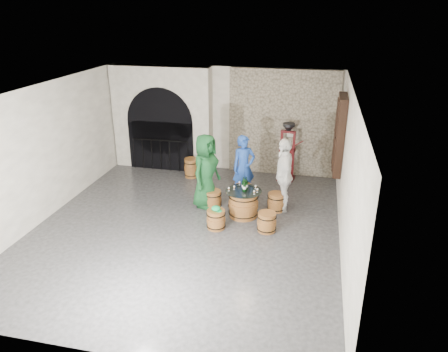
% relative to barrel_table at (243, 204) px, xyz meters
% --- Properties ---
extents(ground, '(8.00, 8.00, 0.00)m').
position_rel_barrel_table_xyz_m(ground, '(-1.20, -0.88, -0.34)').
color(ground, '#2A292C').
rests_on(ground, ground).
extents(wall_back, '(8.00, 0.00, 8.00)m').
position_rel_barrel_table_xyz_m(wall_back, '(-1.20, 3.12, 1.26)').
color(wall_back, silver).
rests_on(wall_back, ground).
extents(wall_front, '(8.00, 0.00, 8.00)m').
position_rel_barrel_table_xyz_m(wall_front, '(-1.20, -4.88, 1.26)').
color(wall_front, silver).
rests_on(wall_front, ground).
extents(wall_left, '(0.00, 8.00, 8.00)m').
position_rel_barrel_table_xyz_m(wall_left, '(-4.70, -0.88, 1.26)').
color(wall_left, silver).
rests_on(wall_left, ground).
extents(wall_right, '(0.00, 8.00, 8.00)m').
position_rel_barrel_table_xyz_m(wall_right, '(2.30, -0.88, 1.26)').
color(wall_right, silver).
rests_on(wall_right, ground).
extents(ceiling, '(8.00, 8.00, 0.00)m').
position_rel_barrel_table_xyz_m(ceiling, '(-1.20, -0.88, 2.86)').
color(ceiling, beige).
rests_on(ceiling, wall_back).
extents(stone_facing_panel, '(3.20, 0.12, 3.18)m').
position_rel_barrel_table_xyz_m(stone_facing_panel, '(0.60, 3.06, 1.26)').
color(stone_facing_panel, gray).
rests_on(stone_facing_panel, ground).
extents(arched_opening, '(3.10, 0.60, 3.19)m').
position_rel_barrel_table_xyz_m(arched_opening, '(-3.10, 2.86, 1.24)').
color(arched_opening, silver).
rests_on(arched_opening, ground).
extents(shuttered_window, '(0.23, 1.10, 2.00)m').
position_rel_barrel_table_xyz_m(shuttered_window, '(2.18, 1.52, 1.46)').
color(shuttered_window, black).
rests_on(shuttered_window, wall_right).
extents(barrel_table, '(0.89, 0.89, 0.69)m').
position_rel_barrel_table_xyz_m(barrel_table, '(0.00, 0.00, 0.00)').
color(barrel_table, brown).
rests_on(barrel_table, ground).
extents(barrel_stool_left, '(0.45, 0.45, 0.47)m').
position_rel_barrel_table_xyz_m(barrel_stool_left, '(-0.85, 0.31, -0.11)').
color(barrel_stool_left, brown).
rests_on(barrel_stool_left, ground).
extents(barrel_stool_far, '(0.45, 0.45, 0.47)m').
position_rel_barrel_table_xyz_m(barrel_stool_far, '(-0.16, 0.89, -0.11)').
color(barrel_stool_far, brown).
rests_on(barrel_stool_far, ground).
extents(barrel_stool_right, '(0.45, 0.45, 0.47)m').
position_rel_barrel_table_xyz_m(barrel_stool_right, '(0.76, 0.49, -0.11)').
color(barrel_stool_right, brown).
rests_on(barrel_stool_right, ground).
extents(barrel_stool_near_right, '(0.45, 0.45, 0.47)m').
position_rel_barrel_table_xyz_m(barrel_stool_near_right, '(0.66, -0.62, -0.11)').
color(barrel_stool_near_right, brown).
rests_on(barrel_stool_near_right, ground).
extents(barrel_stool_near_left, '(0.45, 0.45, 0.47)m').
position_rel_barrel_table_xyz_m(barrel_stool_near_left, '(-0.51, -0.74, -0.11)').
color(barrel_stool_near_left, brown).
rests_on(barrel_stool_near_left, ground).
extents(green_cap, '(0.25, 0.21, 0.11)m').
position_rel_barrel_table_xyz_m(green_cap, '(-0.51, -0.74, 0.17)').
color(green_cap, '#0E9C4F').
rests_on(green_cap, barrel_stool_near_left).
extents(person_green, '(0.89, 1.09, 1.93)m').
position_rel_barrel_table_xyz_m(person_green, '(-1.05, 0.38, 0.62)').
color(person_green, '#12411E').
rests_on(person_green, ground).
extents(person_blue, '(0.76, 0.70, 1.74)m').
position_rel_barrel_table_xyz_m(person_blue, '(-0.19, 1.08, 0.53)').
color(person_blue, '#1B3F97').
rests_on(person_blue, ground).
extents(person_white, '(0.63, 1.17, 1.89)m').
position_rel_barrel_table_xyz_m(person_white, '(0.90, 0.59, 0.61)').
color(person_white, white).
rests_on(person_white, ground).
extents(wine_bottle_left, '(0.08, 0.08, 0.32)m').
position_rel_barrel_table_xyz_m(wine_bottle_left, '(-0.02, 0.05, 0.48)').
color(wine_bottle_left, black).
rests_on(wine_bottle_left, barrel_table).
extents(wine_bottle_center, '(0.08, 0.08, 0.32)m').
position_rel_barrel_table_xyz_m(wine_bottle_center, '(0.03, -0.04, 0.48)').
color(wine_bottle_center, black).
rests_on(wine_bottle_center, barrel_table).
extents(wine_bottle_right, '(0.08, 0.08, 0.32)m').
position_rel_barrel_table_xyz_m(wine_bottle_right, '(0.05, 0.08, 0.48)').
color(wine_bottle_right, black).
rests_on(wine_bottle_right, barrel_table).
extents(tasting_glass_a, '(0.05, 0.05, 0.10)m').
position_rel_barrel_table_xyz_m(tasting_glass_a, '(-0.35, -0.10, 0.40)').
color(tasting_glass_a, '#C06A25').
rests_on(tasting_glass_a, barrel_table).
extents(tasting_glass_b, '(0.05, 0.05, 0.10)m').
position_rel_barrel_table_xyz_m(tasting_glass_b, '(0.34, -0.02, 0.40)').
color(tasting_glass_b, '#C06A25').
rests_on(tasting_glass_b, barrel_table).
extents(tasting_glass_c, '(0.05, 0.05, 0.10)m').
position_rel_barrel_table_xyz_m(tasting_glass_c, '(-0.16, 0.32, 0.40)').
color(tasting_glass_c, '#C06A25').
rests_on(tasting_glass_c, barrel_table).
extents(tasting_glass_d, '(0.05, 0.05, 0.10)m').
position_rel_barrel_table_xyz_m(tasting_glass_d, '(0.26, 0.17, 0.40)').
color(tasting_glass_d, '#C06A25').
rests_on(tasting_glass_d, barrel_table).
extents(tasting_glass_e, '(0.05, 0.05, 0.10)m').
position_rel_barrel_table_xyz_m(tasting_glass_e, '(0.28, -0.15, 0.40)').
color(tasting_glass_e, '#C06A25').
rests_on(tasting_glass_e, barrel_table).
extents(tasting_glass_f, '(0.05, 0.05, 0.10)m').
position_rel_barrel_table_xyz_m(tasting_glass_f, '(-0.24, 0.02, 0.40)').
color(tasting_glass_f, '#C06A25').
rests_on(tasting_glass_f, barrel_table).
extents(side_barrel, '(0.44, 0.44, 0.59)m').
position_rel_barrel_table_xyz_m(side_barrel, '(-2.00, 2.20, -0.05)').
color(side_barrel, brown).
rests_on(side_barrel, ground).
extents(corking_press, '(0.73, 0.46, 1.73)m').
position_rel_barrel_table_xyz_m(corking_press, '(0.83, 2.61, 0.67)').
color(corking_press, '#450B0D').
rests_on(corking_press, ground).
extents(control_box, '(0.18, 0.10, 0.22)m').
position_rel_barrel_table_xyz_m(control_box, '(0.85, 2.98, 1.01)').
color(control_box, silver).
rests_on(control_box, wall_back).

